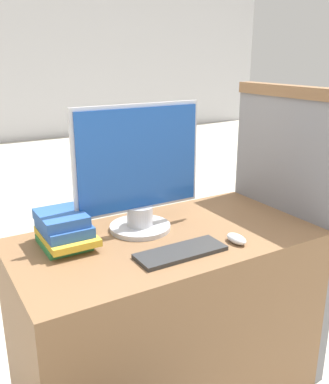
{
  "coord_description": "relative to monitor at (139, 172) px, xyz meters",
  "views": [
    {
      "loc": [
        -0.81,
        -1.03,
        1.45
      ],
      "look_at": [
        -0.03,
        0.29,
        0.96
      ],
      "focal_mm": 40.0,
      "sensor_mm": 36.0,
      "label": 1
    }
  ],
  "objects": [
    {
      "name": "mouse",
      "position": [
        0.26,
        -0.31,
        -0.23
      ],
      "size": [
        0.05,
        0.1,
        0.03
      ],
      "color": "silver",
      "rests_on": "desk"
    },
    {
      "name": "monitor",
      "position": [
        0.0,
        0.0,
        0.0
      ],
      "size": [
        0.55,
        0.25,
        0.52
      ],
      "color": "#B7B7BC",
      "rests_on": "desk"
    },
    {
      "name": "carrel_divider",
      "position": [
        0.69,
        -0.13,
        -0.33
      ],
      "size": [
        0.07,
        0.63,
        1.33
      ],
      "color": "slate",
      "rests_on": "ground_plane"
    },
    {
      "name": "keyboard",
      "position": [
        0.02,
        -0.28,
        -0.24
      ],
      "size": [
        0.34,
        0.13,
        0.02
      ],
      "color": "#2D2D2D",
      "rests_on": "desk"
    },
    {
      "name": "desk",
      "position": [
        0.06,
        -0.12,
        -0.62
      ],
      "size": [
        1.22,
        0.64,
        0.76
      ],
      "color": "brown",
      "rests_on": "ground_plane"
    },
    {
      "name": "book_stack",
      "position": [
        -0.32,
        0.01,
        -0.18
      ],
      "size": [
        0.19,
        0.26,
        0.13
      ],
      "color": "#2D7F42",
      "rests_on": "desk"
    }
  ]
}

